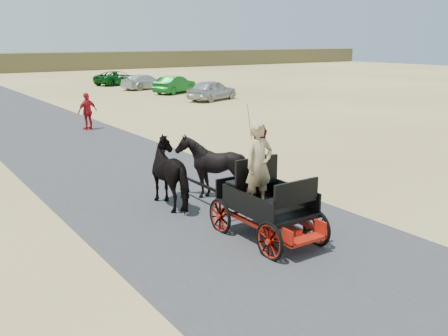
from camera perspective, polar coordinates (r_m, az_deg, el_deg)
ground at (r=11.12m, az=1.56°, el=-7.19°), size 140.00×140.00×0.00m
road at (r=11.12m, az=1.56°, el=-7.17°), size 6.00×140.00×0.01m
carriage at (r=10.65m, az=4.89°, el=-6.16°), size 1.30×2.40×0.72m
horse_left at (r=12.59m, az=-5.67°, el=-0.59°), size 0.91×2.01×1.70m
horse_right at (r=13.13m, az=-1.47°, el=0.12°), size 1.37×1.54×1.70m
driver_man at (r=10.19m, az=3.99°, el=0.33°), size 0.66×0.43×1.80m
passenger_woman at (r=10.94m, az=4.26°, el=0.70°), size 0.77×0.60×1.58m
pedestrian at (r=24.22m, az=-15.33°, el=6.28°), size 1.09×0.68×1.73m
car_a at (r=34.94m, az=-1.36°, el=8.89°), size 4.44×2.96×1.41m
car_b at (r=39.77m, az=-5.64°, el=9.46°), size 4.28×3.13×1.35m
car_c at (r=43.33m, az=-9.05°, el=9.70°), size 4.61×2.78×1.25m
car_d at (r=48.02m, az=-12.02°, el=10.03°), size 5.01×3.45×1.27m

